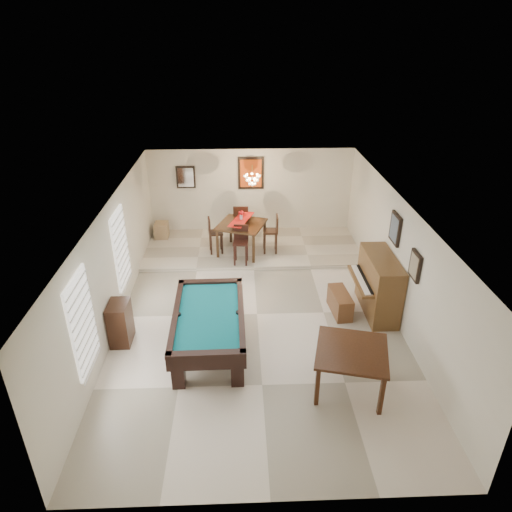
{
  "coord_description": "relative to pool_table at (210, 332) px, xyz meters",
  "views": [
    {
      "loc": [
        -0.35,
        -8.48,
        5.79
      ],
      "look_at": [
        0.0,
        0.6,
        1.15
      ],
      "focal_mm": 32.0,
      "sensor_mm": 36.0,
      "label": 1
    }
  ],
  "objects": [
    {
      "name": "piano_bench",
      "position": [
        2.83,
        1.21,
        -0.17
      ],
      "size": [
        0.43,
        0.93,
        0.5
      ],
      "primitive_type": "cube",
      "rotation": [
        0.0,
        0.0,
        0.09
      ],
      "color": "brown",
      "rests_on": "ground_plane"
    },
    {
      "name": "right_picture_lower",
      "position": [
        3.94,
        0.2,
        1.28
      ],
      "size": [
        0.06,
        0.45,
        0.55
      ],
      "primitive_type": "cube",
      "color": "gray",
      "rests_on": "wall_right"
    },
    {
      "name": "back_painting",
      "position": [
        0.98,
        5.66,
        1.48
      ],
      "size": [
        0.75,
        0.06,
        0.95
      ],
      "primitive_type": "cube",
      "color": "#D84C14",
      "rests_on": "wall_back"
    },
    {
      "name": "pool_table",
      "position": [
        0.0,
        0.0,
        0.0
      ],
      "size": [
        1.4,
        2.53,
        0.84
      ],
      "primitive_type": null,
      "rotation": [
        0.0,
        0.0,
        0.02
      ],
      "color": "black",
      "rests_on": "ground_plane"
    },
    {
      "name": "chandelier",
      "position": [
        0.98,
        4.4,
        1.78
      ],
      "size": [
        0.44,
        0.44,
        0.6
      ],
      "primitive_type": null,
      "color": "#FFE5B2",
      "rests_on": "ceiling"
    },
    {
      "name": "window_left_front",
      "position": [
        -1.99,
        -1.0,
        0.98
      ],
      "size": [
        0.06,
        1.0,
        1.7
      ],
      "primitive_type": "cube",
      "color": "white",
      "rests_on": "wall_left"
    },
    {
      "name": "wall_front",
      "position": [
        0.98,
        -3.3,
        0.88
      ],
      "size": [
        6.0,
        0.04,
        2.6
      ],
      "primitive_type": "cube",
      "color": "silver",
      "rests_on": "ground_plane"
    },
    {
      "name": "wall_right",
      "position": [
        3.98,
        1.2,
        0.88
      ],
      "size": [
        0.04,
        9.0,
        2.6
      ],
      "primitive_type": "cube",
      "color": "silver",
      "rests_on": "ground_plane"
    },
    {
      "name": "upright_piano",
      "position": [
        3.51,
        1.24,
        0.25
      ],
      "size": [
        0.9,
        1.61,
        1.34
      ],
      "primitive_type": null,
      "color": "brown",
      "rests_on": "ground_plane"
    },
    {
      "name": "ceiling",
      "position": [
        0.98,
        1.2,
        2.18
      ],
      "size": [
        6.0,
        9.0,
        0.04
      ],
      "primitive_type": "cube",
      "color": "white",
      "rests_on": "wall_back"
    },
    {
      "name": "apothecary_chest",
      "position": [
        -1.8,
        0.33,
        0.03
      ],
      "size": [
        0.4,
        0.59,
        0.89
      ],
      "primitive_type": "cube",
      "color": "black",
      "rests_on": "ground_plane"
    },
    {
      "name": "dining_chair_south",
      "position": [
        0.64,
        3.44,
        0.22
      ],
      "size": [
        0.42,
        0.42,
        1.03
      ],
      "primitive_type": null,
      "rotation": [
        0.0,
        0.0,
        -0.1
      ],
      "color": "black",
      "rests_on": "dining_step"
    },
    {
      "name": "dining_table",
      "position": [
        0.67,
        4.1,
        0.19
      ],
      "size": [
        1.49,
        1.49,
        0.97
      ],
      "primitive_type": null,
      "rotation": [
        0.0,
        0.0,
        -0.34
      ],
      "color": "black",
      "rests_on": "dining_step"
    },
    {
      "name": "dining_chair_east",
      "position": [
        1.46,
        4.08,
        0.23
      ],
      "size": [
        0.4,
        0.4,
        1.06
      ],
      "primitive_type": null,
      "rotation": [
        0.0,
        0.0,
        -1.6
      ],
      "color": "black",
      "rests_on": "dining_step"
    },
    {
      "name": "flower_vase",
      "position": [
        0.67,
        4.1,
        0.8
      ],
      "size": [
        0.18,
        0.18,
        0.26
      ],
      "primitive_type": null,
      "rotation": [
        0.0,
        0.0,
        0.21
      ],
      "color": "#AD0E12",
      "rests_on": "dining_table"
    },
    {
      "name": "wall_back",
      "position": [
        0.98,
        5.7,
        0.88
      ],
      "size": [
        6.0,
        0.04,
        2.6
      ],
      "primitive_type": "cube",
      "color": "silver",
      "rests_on": "ground_plane"
    },
    {
      "name": "corner_bench",
      "position": [
        -1.69,
        5.2,
        -0.08
      ],
      "size": [
        0.38,
        0.48,
        0.43
      ],
      "primitive_type": "cube",
      "rotation": [
        0.0,
        0.0,
        0.0
      ],
      "color": "#A38158",
      "rests_on": "dining_step"
    },
    {
      "name": "wall_left",
      "position": [
        -2.02,
        1.2,
        0.88
      ],
      "size": [
        0.04,
        9.0,
        2.6
      ],
      "primitive_type": "cube",
      "color": "silver",
      "rests_on": "ground_plane"
    },
    {
      "name": "dining_chair_west",
      "position": [
        -0.03,
        4.12,
        0.21
      ],
      "size": [
        0.42,
        0.42,
        1.01
      ],
      "primitive_type": null,
      "rotation": [
        0.0,
        0.0,
        1.7
      ],
      "color": "black",
      "rests_on": "dining_step"
    },
    {
      "name": "ground_plane",
      "position": [
        0.98,
        1.2,
        -0.43
      ],
      "size": [
        6.0,
        9.0,
        0.02
      ],
      "primitive_type": "cube",
      "color": "beige"
    },
    {
      "name": "dining_step",
      "position": [
        0.98,
        4.45,
        -0.36
      ],
      "size": [
        6.0,
        2.5,
        0.12
      ],
      "primitive_type": "cube",
      "color": "beige",
      "rests_on": "ground_plane"
    },
    {
      "name": "square_table",
      "position": [
        2.51,
        -1.17,
        -0.0
      ],
      "size": [
        1.45,
        1.45,
        0.83
      ],
      "primitive_type": null,
      "rotation": [
        0.0,
        0.0,
        -0.24
      ],
      "color": "black",
      "rests_on": "ground_plane"
    },
    {
      "name": "window_left_rear",
      "position": [
        -1.99,
        1.8,
        0.98
      ],
      "size": [
        0.06,
        1.0,
        1.7
      ],
      "primitive_type": "cube",
      "color": "white",
      "rests_on": "wall_left"
    },
    {
      "name": "dining_chair_north",
      "position": [
        0.67,
        4.83,
        0.27
      ],
      "size": [
        0.43,
        0.43,
        1.13
      ],
      "primitive_type": null,
      "rotation": [
        0.0,
        0.0,
        3.11
      ],
      "color": "black",
      "rests_on": "dining_step"
    },
    {
      "name": "right_picture_upper",
      "position": [
        3.94,
        1.5,
        1.48
      ],
      "size": [
        0.06,
        0.55,
        0.65
      ],
      "primitive_type": "cube",
      "color": "slate",
      "rests_on": "wall_right"
    },
    {
      "name": "back_mirror",
      "position": [
        -0.92,
        5.66,
        1.38
      ],
      "size": [
        0.55,
        0.06,
        0.65
      ],
      "primitive_type": "cube",
      "color": "white",
      "rests_on": "wall_back"
    }
  ]
}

